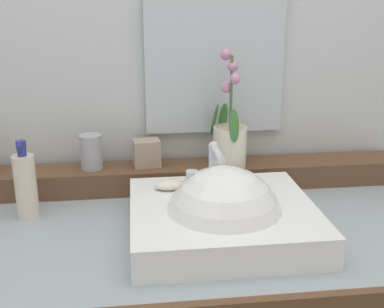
{
  "coord_description": "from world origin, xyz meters",
  "views": [
    {
      "loc": [
        -0.08,
        -1.06,
        1.4
      ],
      "look_at": [
        0.05,
        -0.02,
        1.05
      ],
      "focal_mm": 44.9,
      "sensor_mm": 36.0,
      "label": 1
    }
  ],
  "objects": [
    {
      "name": "trinket_box",
      "position": [
        -0.05,
        0.26,
        0.97
      ],
      "size": [
        0.08,
        0.07,
        0.08
      ],
      "primitive_type": "cube",
      "rotation": [
        0.0,
        0.0,
        0.11
      ],
      "color": "tan",
      "rests_on": "back_ledge"
    },
    {
      "name": "sink_basin",
      "position": [
        0.11,
        -0.06,
        0.9
      ],
      "size": [
        0.43,
        0.4,
        0.29
      ],
      "color": "white",
      "rests_on": "vanity_cabinet"
    },
    {
      "name": "mirror",
      "position": [
        0.15,
        0.32,
        1.25
      ],
      "size": [
        0.41,
        0.02,
        0.48
      ],
      "primitive_type": "cube",
      "color": "silver"
    },
    {
      "name": "wall_back",
      "position": [
        0.0,
        0.43,
        1.33
      ],
      "size": [
        3.41,
        0.2,
        2.66
      ],
      "primitive_type": "cube",
      "color": "silver",
      "rests_on": "ground"
    },
    {
      "name": "tumbler_cup",
      "position": [
        -0.21,
        0.25,
        0.98
      ],
      "size": [
        0.06,
        0.06,
        0.1
      ],
      "primitive_type": "cylinder",
      "color": "#9E9DA4",
      "rests_on": "back_ledge"
    },
    {
      "name": "soap_bar",
      "position": [
        -0.01,
        0.06,
        0.95
      ],
      "size": [
        0.07,
        0.04,
        0.02
      ],
      "primitive_type": "ellipsoid",
      "color": "beige",
      "rests_on": "sink_basin"
    },
    {
      "name": "lotion_bottle",
      "position": [
        -0.36,
        0.1,
        0.95
      ],
      "size": [
        0.05,
        0.06,
        0.2
      ],
      "color": "beige",
      "rests_on": "vanity_cabinet"
    },
    {
      "name": "potted_plant",
      "position": [
        0.18,
        0.23,
        1.02
      ],
      "size": [
        0.11,
        0.12,
        0.33
      ],
      "color": "silver",
      "rests_on": "back_ledge"
    },
    {
      "name": "back_ledge",
      "position": [
        0.0,
        0.25,
        0.9
      ],
      "size": [
        1.41,
        0.12,
        0.07
      ],
      "primitive_type": "cube",
      "color": "brown",
      "rests_on": "vanity_cabinet"
    }
  ]
}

